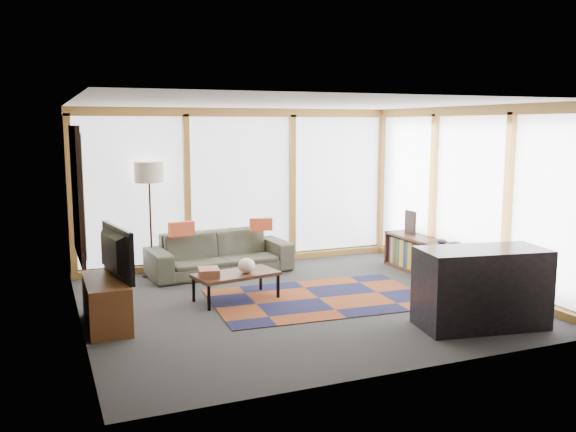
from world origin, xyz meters
name	(u,v)px	position (x,y,z in m)	size (l,w,h in m)	color
ground	(299,302)	(0.00, 0.00, 0.00)	(5.50, 5.50, 0.00)	#2C2C2A
room_envelope	(316,181)	(0.49, 0.56, 1.54)	(5.52, 5.02, 2.62)	#493933
rug	(319,298)	(0.30, 0.04, 0.01)	(2.85, 1.83, 0.01)	brown
sofa	(220,253)	(-0.54, 1.93, 0.33)	(2.23, 0.87, 0.65)	#38392B
pillow_left	(182,229)	(-1.14, 1.90, 0.76)	(0.39, 0.12, 0.22)	#D24E29
pillow_right	(261,224)	(0.14, 1.89, 0.75)	(0.36, 0.11, 0.20)	#D24E29
floor_lamp	(151,220)	(-1.56, 2.16, 0.89)	(0.45, 0.45, 1.78)	#322017
coffee_table	(236,286)	(-0.75, 0.42, 0.18)	(1.11, 0.55, 0.37)	#371C12
book_stack	(209,272)	(-1.13, 0.37, 0.42)	(0.26, 0.32, 0.11)	brown
vase	(247,266)	(-0.61, 0.37, 0.47)	(0.23, 0.23, 0.20)	#EDE5CC
bookshelf	(434,260)	(2.43, 0.41, 0.28)	(0.41, 2.24, 0.56)	#371C12
bowl_a	(455,245)	(2.39, -0.12, 0.61)	(0.22, 0.22, 0.11)	black
bowl_b	(442,242)	(2.43, 0.23, 0.60)	(0.15, 0.15, 0.08)	black
shelf_picture	(410,222)	(2.48, 1.16, 0.75)	(0.04, 0.29, 0.38)	black
tv_console	(106,303)	(-2.47, -0.03, 0.28)	(0.46, 1.11, 0.55)	brown
television	(109,253)	(-2.42, 0.01, 0.86)	(1.06, 0.14, 0.61)	black
bar_counter	(481,288)	(1.56, -1.71, 0.46)	(1.46, 0.68, 0.92)	black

